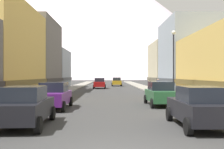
# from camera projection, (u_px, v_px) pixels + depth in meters

# --- Properties ---
(sidewalk_left) EXTENTS (2.50, 100.00, 0.15)m
(sidewalk_left) POSITION_uv_depth(u_px,v_px,m) (69.00, 89.00, 42.37)
(sidewalk_left) COLOR gray
(sidewalk_left) RESTS_ON ground
(sidewalk_right) EXTENTS (2.50, 100.00, 0.15)m
(sidewalk_right) POSITION_uv_depth(u_px,v_px,m) (149.00, 89.00, 42.54)
(sidewalk_right) COLOR gray
(sidewalk_right) RESTS_ON ground
(storefront_left_2) EXTENTS (6.89, 10.85, 9.86)m
(storefront_left_2) POSITION_uv_depth(u_px,v_px,m) (31.00, 57.00, 37.61)
(storefront_left_2) COLOR #66605B
(storefront_left_2) RESTS_ON ground
(storefront_left_3) EXTENTS (7.58, 10.18, 6.75)m
(storefront_left_3) POSITION_uv_depth(u_px,v_px,m) (47.00, 70.00, 48.69)
(storefront_left_3) COLOR #99A5B2
(storefront_left_3) RESTS_ON ground
(storefront_right_2) EXTENTS (7.75, 10.57, 9.59)m
(storefront_right_2) POSITION_uv_depth(u_px,v_px,m) (193.00, 57.00, 36.38)
(storefront_right_2) COLOR #99A5B2
(storefront_right_2) RESTS_ON ground
(storefront_right_3) EXTENTS (10.23, 10.26, 7.88)m
(storefront_right_3) POSITION_uv_depth(u_px,v_px,m) (180.00, 66.00, 47.33)
(storefront_right_3) COLOR beige
(storefront_right_3) RESTS_ON ground
(car_left_0) EXTENTS (2.22, 4.47, 1.78)m
(car_left_0) POSITION_uv_depth(u_px,v_px,m) (25.00, 106.00, 11.97)
(car_left_0) COLOR black
(car_left_0) RESTS_ON ground
(car_left_1) EXTENTS (2.07, 4.40, 1.78)m
(car_left_1) POSITION_uv_depth(u_px,v_px,m) (54.00, 95.00, 18.29)
(car_left_1) COLOR #591E72
(car_left_1) RESTS_ON ground
(car_right_0) EXTENTS (2.10, 4.42, 1.78)m
(car_right_0) POSITION_uv_depth(u_px,v_px,m) (199.00, 107.00, 11.74)
(car_right_0) COLOR black
(car_right_0) RESTS_ON ground
(car_right_1) EXTENTS (2.07, 4.41, 1.78)m
(car_right_1) POSITION_uv_depth(u_px,v_px,m) (161.00, 93.00, 20.22)
(car_right_1) COLOR #265933
(car_right_1) RESTS_ON ground
(car_driving_0) EXTENTS (2.06, 4.40, 1.78)m
(car_driving_0) POSITION_uv_depth(u_px,v_px,m) (100.00, 83.00, 46.09)
(car_driving_0) COLOR #9E1111
(car_driving_0) RESTS_ON ground
(car_driving_1) EXTENTS (2.06, 4.40, 1.78)m
(car_driving_1) POSITION_uv_depth(u_px,v_px,m) (117.00, 82.00, 56.34)
(car_driving_1) COLOR #B28419
(car_driving_1) RESTS_ON ground
(potted_plant_0) EXTENTS (0.70, 0.70, 1.03)m
(potted_plant_0) POSITION_uv_depth(u_px,v_px,m) (185.00, 91.00, 25.21)
(potted_plant_0) COLOR #4C4C51
(potted_plant_0) RESTS_ON sidewalk_right
(potted_plant_1) EXTENTS (0.65, 0.65, 0.90)m
(potted_plant_1) POSITION_uv_depth(u_px,v_px,m) (36.00, 92.00, 25.77)
(potted_plant_1) COLOR brown
(potted_plant_1) RESTS_ON sidewalk_left
(pedestrian_0) EXTENTS (0.36, 0.36, 1.64)m
(pedestrian_0) POSITION_uv_depth(u_px,v_px,m) (158.00, 86.00, 34.86)
(pedestrian_0) COLOR navy
(pedestrian_0) RESTS_ON sidewalk_right
(streetlamp_right) EXTENTS (0.36, 0.36, 5.86)m
(streetlamp_right) POSITION_uv_depth(u_px,v_px,m) (174.00, 55.00, 22.75)
(streetlamp_right) COLOR black
(streetlamp_right) RESTS_ON sidewalk_right
(mountain_backdrop) EXTENTS (290.75, 290.75, 123.28)m
(mountain_backdrop) POSITION_uv_depth(u_px,v_px,m) (92.00, 15.00, 267.35)
(mountain_backdrop) COLOR silver
(mountain_backdrop) RESTS_ON ground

